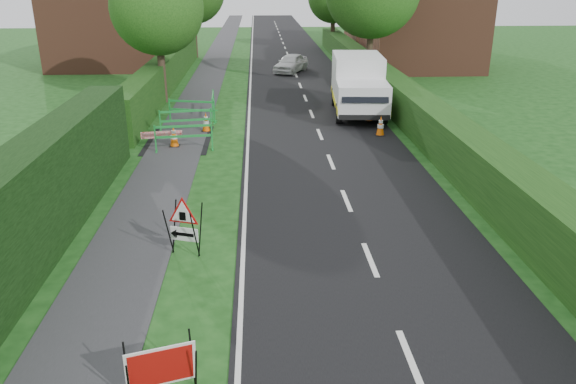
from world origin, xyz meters
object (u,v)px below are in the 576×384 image
triangle_sign (182,222)px  works_van (358,84)px  red_rect_sign (161,368)px  hatchback_car (291,63)px

triangle_sign → works_van: bearing=84.3°
works_van → red_rect_sign: bearing=-104.0°
red_rect_sign → triangle_sign: triangle_sign is taller
triangle_sign → hatchback_car: triangle_sign is taller
triangle_sign → hatchback_car: bearing=100.1°
triangle_sign → hatchback_car: size_ratio=0.35×
red_rect_sign → hatchback_car: (3.72, 29.81, 0.09)m
triangle_sign → works_van: (6.30, 13.68, 0.51)m
red_rect_sign → hatchback_car: size_ratio=0.33×
works_van → hatchback_car: 11.83m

